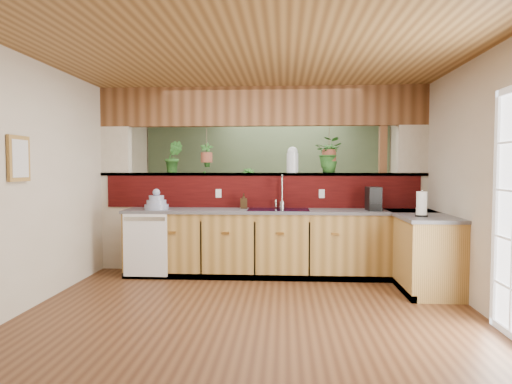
# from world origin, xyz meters

# --- Properties ---
(ground) EXTENTS (4.60, 7.00, 0.01)m
(ground) POSITION_xyz_m (0.00, 0.00, 0.00)
(ground) COLOR #502E18
(ground) RESTS_ON ground
(ceiling) EXTENTS (4.60, 7.00, 0.01)m
(ceiling) POSITION_xyz_m (0.00, 0.00, 2.60)
(ceiling) COLOR brown
(ceiling) RESTS_ON ground
(wall_back) EXTENTS (4.60, 0.02, 2.60)m
(wall_back) POSITION_xyz_m (0.00, 3.50, 1.30)
(wall_back) COLOR beige
(wall_back) RESTS_ON ground
(wall_front) EXTENTS (4.60, 0.02, 2.60)m
(wall_front) POSITION_xyz_m (0.00, -3.50, 1.30)
(wall_front) COLOR beige
(wall_front) RESTS_ON ground
(wall_left) EXTENTS (0.02, 7.00, 2.60)m
(wall_left) POSITION_xyz_m (-2.30, 0.00, 1.30)
(wall_left) COLOR beige
(wall_left) RESTS_ON ground
(wall_right) EXTENTS (0.02, 7.00, 2.60)m
(wall_right) POSITION_xyz_m (2.30, 0.00, 1.30)
(wall_right) COLOR beige
(wall_right) RESTS_ON ground
(pass_through_partition) EXTENTS (4.60, 0.21, 2.60)m
(pass_through_partition) POSITION_xyz_m (0.03, 1.35, 1.19)
(pass_through_partition) COLOR beige
(pass_through_partition) RESTS_ON ground
(pass_through_ledge) EXTENTS (4.60, 0.21, 0.04)m
(pass_through_ledge) POSITION_xyz_m (0.00, 1.35, 1.37)
(pass_through_ledge) COLOR brown
(pass_through_ledge) RESTS_ON ground
(header_beam) EXTENTS (4.60, 0.15, 0.55)m
(header_beam) POSITION_xyz_m (0.00, 1.35, 2.33)
(header_beam) COLOR brown
(header_beam) RESTS_ON ground
(sage_backwall) EXTENTS (4.55, 0.02, 2.55)m
(sage_backwall) POSITION_xyz_m (0.00, 3.48, 1.30)
(sage_backwall) COLOR #495D3F
(sage_backwall) RESTS_ON ground
(countertop) EXTENTS (4.14, 1.52, 0.90)m
(countertop) POSITION_xyz_m (0.84, 0.87, 0.45)
(countertop) COLOR olive
(countertop) RESTS_ON ground
(dishwasher) EXTENTS (0.58, 0.03, 0.82)m
(dishwasher) POSITION_xyz_m (-1.48, 0.66, 0.46)
(dishwasher) COLOR white
(dishwasher) RESTS_ON ground
(navy_sink) EXTENTS (0.82, 0.50, 0.18)m
(navy_sink) POSITION_xyz_m (0.25, 0.98, 0.82)
(navy_sink) COLOR black
(navy_sink) RESTS_ON countertop
(framed_print) EXTENTS (0.04, 0.35, 0.45)m
(framed_print) POSITION_xyz_m (-2.27, -0.80, 1.55)
(framed_print) COLOR olive
(framed_print) RESTS_ON wall_left
(faucet) EXTENTS (0.21, 0.21, 0.47)m
(faucet) POSITION_xyz_m (0.29, 1.13, 1.15)
(faucet) COLOR #B7B7B2
(faucet) RESTS_ON countertop
(dish_stack) EXTENTS (0.32, 0.32, 0.28)m
(dish_stack) POSITION_xyz_m (-1.39, 0.88, 0.99)
(dish_stack) COLOR #8790AE
(dish_stack) RESTS_ON countertop
(soap_dispenser) EXTENTS (0.10, 0.10, 0.21)m
(soap_dispenser) POSITION_xyz_m (-0.23, 1.10, 1.00)
(soap_dispenser) COLOR #3A2715
(soap_dispenser) RESTS_ON countertop
(coffee_maker) EXTENTS (0.17, 0.28, 0.31)m
(coffee_maker) POSITION_xyz_m (1.50, 0.92, 1.04)
(coffee_maker) COLOR black
(coffee_maker) RESTS_ON countertop
(paper_towel) EXTENTS (0.14, 0.14, 0.31)m
(paper_towel) POSITION_xyz_m (1.90, 0.20, 1.04)
(paper_towel) COLOR black
(paper_towel) RESTS_ON countertop
(glass_jar) EXTENTS (0.17, 0.17, 0.37)m
(glass_jar) POSITION_xyz_m (0.44, 1.35, 1.57)
(glass_jar) COLOR silver
(glass_jar) RESTS_ON pass_through_ledge
(ledge_plant_left) EXTENTS (0.28, 0.24, 0.45)m
(ledge_plant_left) POSITION_xyz_m (-1.26, 1.35, 1.62)
(ledge_plant_left) COLOR #24591E
(ledge_plant_left) RESTS_ON pass_through_ledge
(ledge_plant_right) EXTENTS (0.26, 0.26, 0.40)m
(ledge_plant_right) POSITION_xyz_m (0.95, 1.35, 1.59)
(ledge_plant_right) COLOR #24591E
(ledge_plant_right) RESTS_ON pass_through_ledge
(hanging_plant_a) EXTENTS (0.20, 0.17, 0.51)m
(hanging_plant_a) POSITION_xyz_m (-0.78, 1.35, 1.76)
(hanging_plant_a) COLOR brown
(hanging_plant_a) RESTS_ON header_beam
(hanging_plant_b) EXTENTS (0.46, 0.43, 0.54)m
(hanging_plant_b) POSITION_xyz_m (0.95, 1.35, 1.86)
(hanging_plant_b) COLOR brown
(hanging_plant_b) RESTS_ON header_beam
(shelving_console) EXTENTS (1.55, 0.42, 1.03)m
(shelving_console) POSITION_xyz_m (-0.64, 3.25, 0.50)
(shelving_console) COLOR black
(shelving_console) RESTS_ON ground
(shelf_plant_a) EXTENTS (0.24, 0.21, 0.39)m
(shelf_plant_a) POSITION_xyz_m (-1.18, 3.25, 1.21)
(shelf_plant_a) COLOR #24591E
(shelf_plant_a) RESTS_ON shelving_console
(shelf_plant_b) EXTENTS (0.29, 0.29, 0.44)m
(shelf_plant_b) POSITION_xyz_m (-0.34, 3.25, 1.24)
(shelf_plant_b) COLOR #24591E
(shelf_plant_b) RESTS_ON shelving_console
(floor_plant) EXTENTS (0.75, 0.68, 0.74)m
(floor_plant) POSITION_xyz_m (0.71, 2.36, 0.37)
(floor_plant) COLOR #24591E
(floor_plant) RESTS_ON ground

